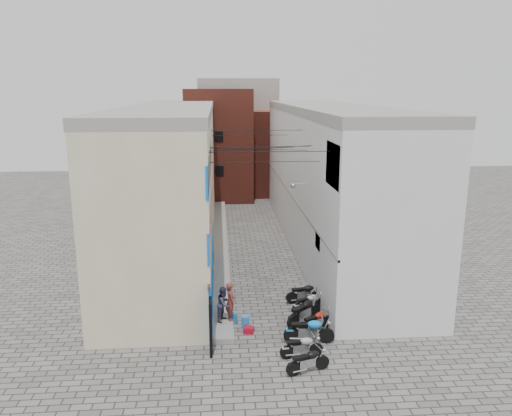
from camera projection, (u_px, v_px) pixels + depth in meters
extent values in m
plane|color=#585553|center=(274.00, 343.00, 20.16)|extent=(90.00, 90.00, 0.00)
cube|color=gray|center=(221.00, 244.00, 32.58)|extent=(0.90, 26.00, 0.25)
cube|color=#C4B294|center=(173.00, 183.00, 31.40)|extent=(5.00, 26.00, 8.50)
cube|color=#DE877C|center=(212.00, 186.00, 31.64)|extent=(0.10, 26.00, 0.80)
cube|color=blue|center=(212.00, 271.00, 24.42)|extent=(0.12, 10.20, 2.40)
cube|color=blue|center=(209.00, 191.00, 23.49)|extent=(0.10, 10.20, 4.00)
cube|color=gray|center=(170.00, 110.00, 30.35)|extent=(5.10, 26.00, 0.50)
cube|color=black|center=(211.00, 325.00, 19.33)|extent=(0.10, 1.20, 2.20)
cube|color=silver|center=(329.00, 180.00, 32.15)|extent=(5.00, 26.00, 8.50)
cube|color=blue|center=(334.00, 165.00, 20.17)|extent=(0.10, 2.40, 1.80)
cube|color=white|center=(319.00, 241.00, 23.53)|extent=(0.08, 1.00, 0.70)
cylinder|color=#B2B2B7|center=(301.00, 184.00, 25.89)|extent=(0.80, 0.06, 0.06)
sphere|color=#B2B2B7|center=(293.00, 186.00, 25.89)|extent=(0.28, 0.28, 0.28)
cube|color=gray|center=(331.00, 109.00, 31.10)|extent=(5.10, 26.00, 0.50)
cube|color=gray|center=(291.00, 194.00, 32.16)|extent=(0.10, 26.00, 0.12)
cube|color=maroon|center=(219.00, 144.00, 45.99)|extent=(6.00, 6.00, 10.00)
cube|color=maroon|center=(271.00, 152.00, 48.54)|extent=(5.00, 6.00, 8.00)
cube|color=gray|center=(238.00, 133.00, 51.84)|extent=(8.00, 5.00, 11.00)
cube|color=black|center=(242.00, 190.00, 44.31)|extent=(2.00, 0.30, 2.40)
cylinder|color=black|center=(270.00, 152.00, 20.35)|extent=(5.20, 0.02, 0.02)
cylinder|color=black|center=(265.00, 162.00, 22.45)|extent=(5.20, 0.02, 0.02)
cylinder|color=black|center=(261.00, 147.00, 24.78)|extent=(5.20, 0.02, 0.02)
cylinder|color=black|center=(257.00, 130.00, 27.07)|extent=(5.20, 0.02, 0.02)
cylinder|color=black|center=(253.00, 148.00, 30.28)|extent=(5.20, 0.02, 0.02)
cylinder|color=black|center=(250.00, 135.00, 33.07)|extent=(5.20, 0.02, 0.02)
cylinder|color=black|center=(263.00, 148.00, 23.31)|extent=(5.65, 2.07, 0.02)
cylinder|color=black|center=(258.00, 149.00, 26.31)|extent=(5.80, 1.58, 0.02)
imported|color=brown|center=(230.00, 301.00, 21.47)|extent=(0.52, 0.69, 1.70)
imported|color=#33344C|center=(224.00, 304.00, 21.40)|extent=(0.84, 0.92, 1.54)
cylinder|color=#287ECA|center=(245.00, 322.00, 21.40)|extent=(0.40, 0.40, 0.53)
cylinder|color=#2371B0|center=(234.00, 318.00, 21.81)|extent=(0.36, 0.36, 0.48)
cube|color=maroon|center=(249.00, 330.00, 20.95)|extent=(0.47, 0.38, 0.27)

